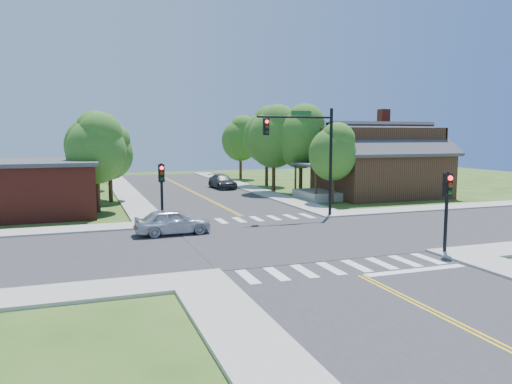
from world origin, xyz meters
name	(u,v)px	position (x,y,z in m)	size (l,w,h in m)	color
ground	(285,239)	(0.00, 0.00, 0.00)	(100.00, 100.00, 0.00)	#2D4C17
road_ns	(285,238)	(0.00, 0.00, 0.02)	(10.00, 90.00, 0.04)	#2D2D30
road_ew	(285,238)	(0.00, 0.00, 0.03)	(90.00, 10.00, 0.04)	#2D2D30
intersection_patch	(285,239)	(0.00, 0.00, 0.00)	(10.20, 10.20, 0.06)	#2D2D30
sidewalk_ne	(376,193)	(15.82, 15.82, 0.07)	(40.00, 40.00, 0.14)	#9E9B93
crosswalk_north	(248,219)	(0.00, 6.20, 0.05)	(8.85, 2.00, 0.01)	white
crosswalk_south	(344,267)	(0.00, -6.20, 0.05)	(8.85, 2.00, 0.01)	white
centerline	(285,238)	(0.00, 0.00, 0.05)	(0.30, 90.00, 0.01)	yellow
stop_bar	(416,271)	(2.50, -7.60, 0.00)	(4.60, 0.45, 0.09)	white
signal_mast_ne	(308,144)	(3.91, 5.59, 4.85)	(5.30, 0.42, 7.20)	black
signal_pole_se	(447,197)	(5.60, -5.62, 2.66)	(0.34, 0.42, 3.80)	black
signal_pole_nw	(162,183)	(-5.60, 5.58, 2.66)	(0.34, 0.42, 3.80)	black
house_ne	(380,159)	(15.11, 14.23, 3.33)	(13.05, 8.80, 7.11)	#342012
building_nw	(17,188)	(-14.20, 13.20, 1.88)	(10.40, 8.40, 3.73)	maroon
tree_e_a	(334,151)	(8.82, 11.15, 4.23)	(3.80, 3.61, 6.46)	#382314
tree_e_b	(302,135)	(9.21, 17.95, 5.44)	(4.89, 4.64, 8.31)	#382314
tree_e_c	(268,134)	(8.76, 25.63, 5.59)	(5.02, 4.77, 8.53)	#382314
tree_e_d	(241,137)	(8.69, 34.53, 5.15)	(4.62, 4.39, 7.85)	#382314
tree_w_a	(97,147)	(-8.91, 12.89, 4.63)	(4.16, 3.95, 7.07)	#382314
tree_w_b	(93,142)	(-9.03, 19.83, 4.89)	(4.39, 4.17, 7.47)	#382314
tree_w_c	(91,142)	(-8.94, 27.63, 4.73)	(4.25, 4.03, 7.22)	#382314
tree_w_d	(89,147)	(-8.99, 37.37, 4.10)	(3.68, 3.50, 6.26)	#382314
tree_house	(275,135)	(7.13, 19.47, 5.43)	(4.87, 4.63, 8.29)	#382314
tree_bldg	(110,151)	(-7.73, 18.17, 4.19)	(3.76, 3.58, 6.40)	#382314
car_silver	(173,222)	(-5.44, 3.02, 0.71)	(4.20, 1.80, 1.41)	silver
car_dgrey	(222,182)	(3.50, 24.75, 0.69)	(2.17, 4.83, 1.37)	#313336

